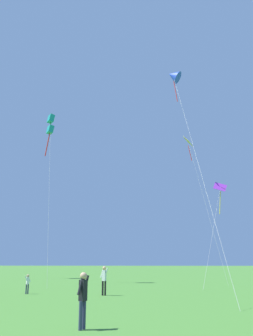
{
  "coord_description": "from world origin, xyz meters",
  "views": [
    {
      "loc": [
        1.79,
        -3.37,
        1.78
      ],
      "look_at": [
        -0.56,
        27.86,
        10.13
      ],
      "focal_mm": 37.91,
      "sensor_mm": 36.0,
      "label": 1
    }
  ],
  "objects_px": {
    "person_with_spool": "(104,278)",
    "person_foreground_watcher": "(83,295)",
    "kite_purple_streamer": "(220,194)",
    "person_child_small": "(28,282)",
    "kite_yellow_diamond": "(190,148)",
    "kite_blue_delta": "(174,76)",
    "kite_teal_box": "(50,125)"
  },
  "relations": [
    {
      "from": "kite_teal_box",
      "to": "kite_purple_streamer",
      "type": "bearing_deg",
      "value": 9.14
    },
    {
      "from": "kite_purple_streamer",
      "to": "person_foreground_watcher",
      "type": "bearing_deg",
      "value": -109.25
    },
    {
      "from": "person_with_spool",
      "to": "kite_blue_delta",
      "type": "bearing_deg",
      "value": 47.17
    },
    {
      "from": "kite_purple_streamer",
      "to": "kite_teal_box",
      "type": "bearing_deg",
      "value": -170.86
    },
    {
      "from": "kite_purple_streamer",
      "to": "person_with_spool",
      "type": "height_order",
      "value": "kite_purple_streamer"
    },
    {
      "from": "kite_purple_streamer",
      "to": "kite_blue_delta",
      "type": "bearing_deg",
      "value": -117.16
    },
    {
      "from": "person_foreground_watcher",
      "to": "kite_yellow_diamond",
      "type": "bearing_deg",
      "value": 76.68
    },
    {
      "from": "kite_purple_streamer",
      "to": "kite_yellow_diamond",
      "type": "distance_m",
      "value": 5.57
    },
    {
      "from": "kite_teal_box",
      "to": "person_foreground_watcher",
      "type": "height_order",
      "value": "kite_teal_box"
    },
    {
      "from": "kite_yellow_diamond",
      "to": "kite_blue_delta",
      "type": "xyz_separation_m",
      "value": [
        -2.06,
        -9.6,
        2.97
      ]
    },
    {
      "from": "kite_blue_delta",
      "to": "person_child_small",
      "type": "distance_m",
      "value": 18.58
    },
    {
      "from": "person_child_small",
      "to": "person_with_spool",
      "type": "bearing_deg",
      "value": -8.1
    },
    {
      "from": "kite_yellow_diamond",
      "to": "kite_teal_box",
      "type": "relative_size",
      "value": 0.91
    },
    {
      "from": "kite_purple_streamer",
      "to": "person_with_spool",
      "type": "relative_size",
      "value": 6.84
    },
    {
      "from": "kite_purple_streamer",
      "to": "person_child_small",
      "type": "height_order",
      "value": "kite_purple_streamer"
    },
    {
      "from": "person_foreground_watcher",
      "to": "kite_teal_box",
      "type": "bearing_deg",
      "value": 110.1
    },
    {
      "from": "kite_blue_delta",
      "to": "person_with_spool",
      "type": "height_order",
      "value": "kite_blue_delta"
    },
    {
      "from": "kite_purple_streamer",
      "to": "person_child_small",
      "type": "xyz_separation_m",
      "value": [
        -13.98,
        -13.57,
        -7.66
      ]
    },
    {
      "from": "kite_purple_streamer",
      "to": "person_with_spool",
      "type": "distance_m",
      "value": 18.57
    },
    {
      "from": "kite_yellow_diamond",
      "to": "person_child_small",
      "type": "bearing_deg",
      "value": -129.02
    },
    {
      "from": "kite_blue_delta",
      "to": "person_foreground_watcher",
      "type": "relative_size",
      "value": 11.17
    },
    {
      "from": "kite_yellow_diamond",
      "to": "kite_blue_delta",
      "type": "relative_size",
      "value": 0.86
    },
    {
      "from": "kite_blue_delta",
      "to": "kite_teal_box",
      "type": "xyz_separation_m",
      "value": [
        -11.84,
        6.54,
        -1.24
      ]
    },
    {
      "from": "person_foreground_watcher",
      "to": "person_child_small",
      "type": "bearing_deg",
      "value": 116.35
    },
    {
      "from": "kite_blue_delta",
      "to": "person_with_spool",
      "type": "xyz_separation_m",
      "value": [
        -4.66,
        -5.02,
        -15.22
      ]
    },
    {
      "from": "kite_yellow_diamond",
      "to": "kite_teal_box",
      "type": "xyz_separation_m",
      "value": [
        -13.89,
        -3.05,
        1.72
      ]
    },
    {
      "from": "kite_purple_streamer",
      "to": "kite_teal_box",
      "type": "distance_m",
      "value": 18.03
    },
    {
      "from": "kite_purple_streamer",
      "to": "person_foreground_watcher",
      "type": "height_order",
      "value": "kite_purple_streamer"
    },
    {
      "from": "person_with_spool",
      "to": "person_foreground_watcher",
      "type": "bearing_deg",
      "value": -85.46
    },
    {
      "from": "kite_blue_delta",
      "to": "person_child_small",
      "type": "xyz_separation_m",
      "value": [
        -9.26,
        -4.37,
        -15.5
      ]
    },
    {
      "from": "kite_yellow_diamond",
      "to": "kite_teal_box",
      "type": "distance_m",
      "value": 14.33
    },
    {
      "from": "person_child_small",
      "to": "kite_yellow_diamond",
      "type": "bearing_deg",
      "value": 50.98
    }
  ]
}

